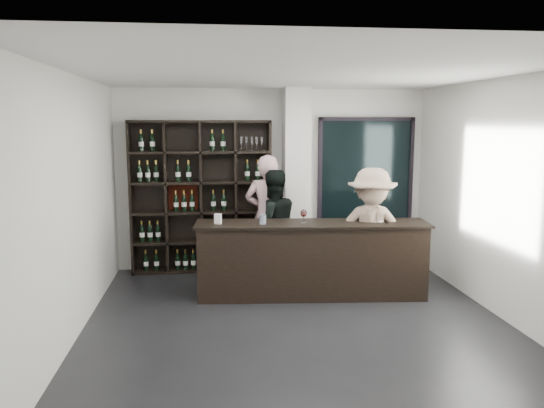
{
  "coord_description": "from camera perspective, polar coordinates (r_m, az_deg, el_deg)",
  "views": [
    {
      "loc": [
        -0.99,
        -5.8,
        2.37
      ],
      "look_at": [
        -0.19,
        1.1,
        1.29
      ],
      "focal_mm": 35.0,
      "sensor_mm": 36.0,
      "label": 1
    }
  ],
  "objects": [
    {
      "name": "taster_black",
      "position": [
        7.85,
        0.05,
        -2.43
      ],
      "size": [
        0.94,
        0.8,
        1.68
      ],
      "primitive_type": "imported",
      "rotation": [
        0.0,
        0.0,
        3.37
      ],
      "color": "black",
      "rests_on": "floor"
    },
    {
      "name": "floor",
      "position": [
        6.34,
        2.96,
        -13.2
      ],
      "size": [
        5.0,
        5.5,
        0.01
      ],
      "primitive_type": "cube",
      "color": "black",
      "rests_on": "ground"
    },
    {
      "name": "glass_panel",
      "position": [
        8.91,
        10.02,
        2.42
      ],
      "size": [
        1.6,
        0.08,
        2.1
      ],
      "color": "black",
      "rests_on": "floor"
    },
    {
      "name": "wine_glass",
      "position": [
        7.07,
        3.42,
        -1.24
      ],
      "size": [
        0.11,
        0.11,
        0.21
      ],
      "primitive_type": null,
      "rotation": [
        0.0,
        0.0,
        -0.35
      ],
      "color": "white",
      "rests_on": "tasting_counter"
    },
    {
      "name": "card_stand",
      "position": [
        7.06,
        -5.83,
        -1.6
      ],
      "size": [
        0.1,
        0.08,
        0.14
      ],
      "primitive_type": "cube",
      "rotation": [
        0.0,
        0.0,
        -0.43
      ],
      "color": "white",
      "rests_on": "tasting_counter"
    },
    {
      "name": "taster_pink",
      "position": [
        8.07,
        -0.51,
        -1.37
      ],
      "size": [
        0.79,
        0.62,
        1.89
      ],
      "primitive_type": "imported",
      "rotation": [
        0.0,
        0.0,
        2.87
      ],
      "color": "#CEA0A2",
      "rests_on": "floor"
    },
    {
      "name": "wine_shelf",
      "position": [
        8.44,
        -7.61,
        0.76
      ],
      "size": [
        2.2,
        0.35,
        2.4
      ],
      "primitive_type": null,
      "color": "black",
      "rests_on": "floor"
    },
    {
      "name": "customer",
      "position": [
        7.33,
        10.63,
        -3.05
      ],
      "size": [
        1.25,
        0.87,
        1.77
      ],
      "primitive_type": "imported",
      "rotation": [
        0.0,
        0.0,
        -0.2
      ],
      "color": "tan",
      "rests_on": "floor"
    },
    {
      "name": "tasting_counter",
      "position": [
        7.26,
        4.29,
        -5.99
      ],
      "size": [
        3.14,
        0.65,
        1.03
      ],
      "rotation": [
        0.0,
        0.0,
        -0.08
      ],
      "color": "black",
      "rests_on": "floor"
    },
    {
      "name": "spit_cup",
      "position": [
        7.02,
        -0.99,
        -1.68
      ],
      "size": [
        0.1,
        0.1,
        0.12
      ],
      "primitive_type": "cylinder",
      "rotation": [
        0.0,
        0.0,
        0.05
      ],
      "color": "#ADBFD8",
      "rests_on": "tasting_counter"
    },
    {
      "name": "structural_column",
      "position": [
        8.42,
        2.61,
        2.52
      ],
      "size": [
        0.4,
        0.4,
        2.9
      ],
      "primitive_type": "cube",
      "color": "silver",
      "rests_on": "floor"
    },
    {
      "name": "napkin_stack",
      "position": [
        7.34,
        11.22,
        -1.78
      ],
      "size": [
        0.15,
        0.15,
        0.02
      ],
      "primitive_type": "cube",
      "rotation": [
        0.0,
        0.0,
        0.2
      ],
      "color": "white",
      "rests_on": "tasting_counter"
    }
  ]
}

